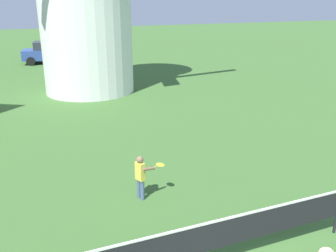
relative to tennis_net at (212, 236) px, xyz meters
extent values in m
cube|color=black|center=(0.00, 0.00, -0.01)|extent=(5.68, 0.01, 0.55)
cube|color=white|center=(0.00, 0.00, 0.28)|extent=(5.68, 0.02, 0.04)
cylinder|color=slate|center=(-0.40, 2.86, -0.44)|extent=(0.10, 0.10, 0.50)
cylinder|color=slate|center=(-0.36, 2.73, -0.44)|extent=(0.10, 0.10, 0.50)
cube|color=#E5CC4C|center=(-0.38, 2.79, 0.03)|extent=(0.20, 0.27, 0.44)
sphere|color=#89664C|center=(-0.38, 2.79, 0.33)|extent=(0.17, 0.17, 0.17)
cylinder|color=#89664C|center=(-0.43, 2.94, 0.01)|extent=(0.07, 0.07, 0.33)
cylinder|color=#89664C|center=(-0.20, 2.71, 0.10)|extent=(0.34, 0.18, 0.13)
cylinder|color=yellow|center=(-0.07, 2.75, 0.10)|extent=(0.22, 0.09, 0.04)
ellipsoid|color=yellow|center=(0.14, 2.83, 0.10)|extent=(0.25, 0.29, 0.03)
cube|color=#334C99|center=(-0.43, 23.81, -0.04)|extent=(4.04, 2.26, 0.70)
cube|color=#2D333D|center=(-0.43, 23.81, 0.59)|extent=(2.34, 1.80, 0.56)
cylinder|color=black|center=(0.99, 24.46, -0.39)|extent=(0.62, 0.27, 0.60)
cylinder|color=black|center=(0.73, 22.78, -0.39)|extent=(0.62, 0.27, 0.60)
cylinder|color=black|center=(-1.58, 24.85, -0.39)|extent=(0.62, 0.27, 0.60)
cylinder|color=black|center=(-1.84, 23.17, -0.39)|extent=(0.62, 0.27, 0.60)
camera|label=1|loc=(-2.72, -4.68, 3.87)|focal=39.52mm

